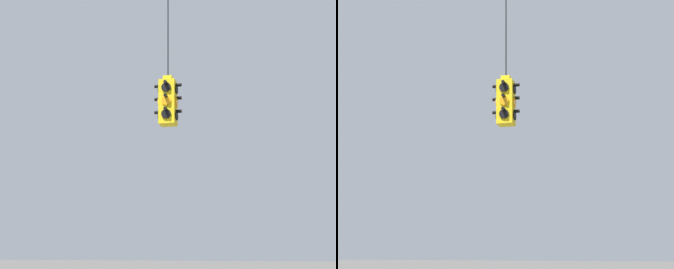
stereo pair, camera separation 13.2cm
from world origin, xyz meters
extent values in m
cube|color=yellow|center=(-2.89, -0.13, 5.26)|extent=(0.34, 0.34, 0.96)
cube|color=yellow|center=(-2.89, -0.13, 5.79)|extent=(0.19, 0.19, 0.10)
cylinder|color=black|center=(-2.89, -0.13, 6.90)|extent=(0.02, 0.02, 2.11)
cylinder|color=black|center=(-2.89, -0.32, 5.55)|extent=(0.20, 0.03, 0.20)
cylinder|color=black|center=(-2.89, -0.36, 5.64)|extent=(0.07, 0.12, 0.07)
cylinder|color=orange|center=(-2.89, -0.32, 5.26)|extent=(0.20, 0.03, 0.20)
cylinder|color=black|center=(-2.89, -0.36, 5.35)|extent=(0.07, 0.12, 0.07)
cylinder|color=black|center=(-2.89, -0.32, 4.98)|extent=(0.20, 0.03, 0.20)
cylinder|color=black|center=(-2.89, -0.36, 5.07)|extent=(0.07, 0.12, 0.07)
cylinder|color=black|center=(-2.89, 0.05, 5.55)|extent=(0.20, 0.03, 0.20)
cylinder|color=black|center=(-2.89, 0.10, 5.64)|extent=(0.07, 0.12, 0.07)
cylinder|color=orange|center=(-2.89, 0.05, 5.26)|extent=(0.20, 0.03, 0.20)
cylinder|color=black|center=(-2.89, 0.10, 5.35)|extent=(0.07, 0.12, 0.07)
cylinder|color=black|center=(-2.89, 0.05, 4.98)|extent=(0.20, 0.03, 0.20)
cylinder|color=black|center=(-2.89, 0.10, 5.07)|extent=(0.07, 0.12, 0.07)
cylinder|color=black|center=(-3.07, -0.13, 5.55)|extent=(0.03, 0.20, 0.20)
cylinder|color=black|center=(-3.12, -0.13, 5.64)|extent=(0.12, 0.07, 0.07)
cylinder|color=orange|center=(-3.07, -0.13, 5.26)|extent=(0.03, 0.20, 0.20)
cylinder|color=black|center=(-3.12, -0.13, 5.35)|extent=(0.12, 0.07, 0.07)
cylinder|color=black|center=(-3.07, -0.13, 4.98)|extent=(0.03, 0.20, 0.20)
cylinder|color=black|center=(-3.12, -0.13, 5.07)|extent=(0.12, 0.07, 0.07)
cylinder|color=black|center=(-2.70, -0.13, 5.55)|extent=(0.03, 0.20, 0.20)
cylinder|color=black|center=(-2.66, -0.13, 5.64)|extent=(0.12, 0.07, 0.07)
cylinder|color=orange|center=(-2.70, -0.13, 5.26)|extent=(0.03, 0.20, 0.20)
cylinder|color=black|center=(-2.66, -0.13, 5.35)|extent=(0.12, 0.07, 0.07)
cylinder|color=black|center=(-2.70, -0.13, 4.98)|extent=(0.03, 0.20, 0.20)
cylinder|color=black|center=(-2.66, -0.13, 5.07)|extent=(0.12, 0.07, 0.07)
camera|label=1|loc=(-0.63, -10.28, 2.24)|focal=55.00mm
camera|label=2|loc=(-0.50, -10.26, 2.24)|focal=55.00mm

